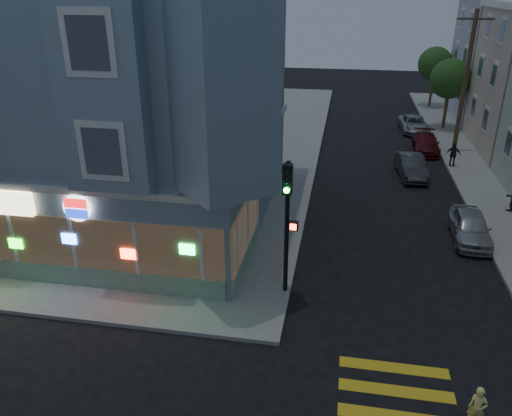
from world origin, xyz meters
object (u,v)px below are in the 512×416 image
(parked_car_b, at_px, (411,166))
(parked_car_c, at_px, (426,143))
(street_tree_far, at_px, (435,64))
(parked_car_a, at_px, (470,227))
(running_child, at_px, (477,408))
(parked_car_d, at_px, (414,124))
(traffic_signal, at_px, (287,208))
(pedestrian_b, at_px, (454,154))
(street_tree_near, at_px, (450,79))
(utility_pole, at_px, (465,81))

(parked_car_b, distance_m, parked_car_c, 5.41)
(parked_car_c, bearing_deg, street_tree_far, 84.14)
(parked_car_a, distance_m, parked_car_c, 13.13)
(running_child, relative_size, parked_car_c, 0.31)
(parked_car_d, bearing_deg, traffic_signal, -109.60)
(pedestrian_b, relative_size, parked_car_d, 0.35)
(street_tree_near, xyz_separation_m, running_child, (-3.82, -30.20, -3.32))
(parked_car_a, relative_size, parked_car_c, 0.94)
(running_child, bearing_deg, street_tree_far, 100.61)
(running_child, distance_m, parked_car_a, 11.06)
(street_tree_near, height_order, pedestrian_b, street_tree_near)
(street_tree_near, distance_m, parked_car_a, 19.68)
(parked_car_a, distance_m, traffic_signal, 9.95)
(utility_pole, xyz_separation_m, street_tree_near, (0.20, 6.00, -0.86))
(running_child, relative_size, parked_car_d, 0.29)
(parked_car_a, height_order, parked_car_c, parked_car_a)
(street_tree_near, bearing_deg, street_tree_far, 90.00)
(utility_pole, bearing_deg, parked_car_b, -122.21)
(running_child, relative_size, parked_car_b, 0.32)
(parked_car_a, height_order, parked_car_b, parked_car_a)
(parked_car_a, distance_m, parked_car_d, 18.33)
(street_tree_near, xyz_separation_m, parked_car_d, (-2.37, -1.00, -3.34))
(parked_car_a, bearing_deg, parked_car_d, 94.06)
(parked_car_a, xyz_separation_m, parked_car_d, (-0.53, 18.32, -0.06))
(utility_pole, relative_size, street_tree_far, 1.70)
(parked_car_a, xyz_separation_m, traffic_signal, (-7.54, -5.81, 2.89))
(running_child, xyz_separation_m, parked_car_c, (1.72, 24.00, -0.03))
(utility_pole, bearing_deg, street_tree_far, 89.18)
(running_child, height_order, parked_car_c, running_child)
(parked_car_d, bearing_deg, parked_car_b, -100.15)
(utility_pole, height_order, traffic_signal, utility_pole)
(running_child, bearing_deg, utility_pole, 97.82)
(parked_car_a, height_order, traffic_signal, traffic_signal)
(running_child, bearing_deg, parked_car_c, 102.22)
(street_tree_near, xyz_separation_m, traffic_signal, (-9.38, -25.13, -0.40))
(utility_pole, height_order, parked_car_c, utility_pole)
(street_tree_far, xyz_separation_m, traffic_signal, (-9.38, -33.13, -0.40))
(street_tree_far, relative_size, parked_car_c, 1.31)
(running_child, bearing_deg, parked_car_a, 95.99)
(pedestrian_b, xyz_separation_m, parked_car_c, (-1.20, 3.21, -0.31))
(street_tree_far, bearing_deg, pedestrian_b, -92.96)
(running_child, bearing_deg, street_tree_near, 99.11)
(running_child, relative_size, traffic_signal, 0.25)
(street_tree_near, relative_size, parked_car_d, 1.25)
(pedestrian_b, bearing_deg, running_child, 102.63)
(parked_car_b, height_order, parked_car_c, parked_car_b)
(utility_pole, bearing_deg, parked_car_c, -174.09)
(parked_car_b, relative_size, parked_car_c, 0.96)
(traffic_signal, bearing_deg, parked_car_a, 40.73)
(running_child, relative_size, parked_car_a, 0.33)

